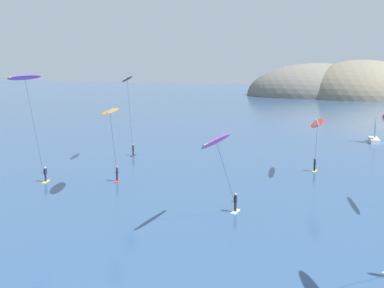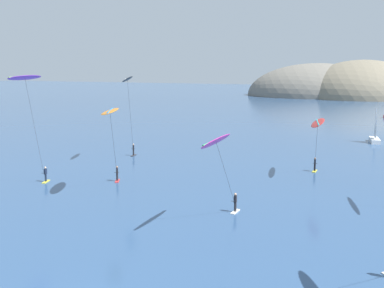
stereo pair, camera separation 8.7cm
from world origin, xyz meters
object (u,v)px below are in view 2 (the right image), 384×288
kitesurfer_orange (111,117)px  kitesurfer_magenta (218,147)px  kitesurfer_purple (27,87)px  sailboat_near (374,138)px  kitesurfer_black (128,86)px  kitesurfer_red (318,126)px

kitesurfer_orange → kitesurfer_magenta: size_ratio=0.99×
kitesurfer_purple → sailboat_near: bearing=56.6°
kitesurfer_magenta → sailboat_near: bearing=80.6°
sailboat_near → kitesurfer_black: bearing=-133.0°
kitesurfer_purple → kitesurfer_red: size_ratio=1.74×
sailboat_near → kitesurfer_red: size_ratio=0.89×
sailboat_near → kitesurfer_black: 43.09m
kitesurfer_purple → kitesurfer_orange: 9.74m
kitesurfer_red → kitesurfer_orange: 23.51m
sailboat_near → kitesurfer_orange: kitesurfer_orange is taller
kitesurfer_red → kitesurfer_magenta: (-3.88, -21.41, 0.63)m
sailboat_near → kitesurfer_orange: (-21.53, -45.76, 7.09)m
kitesurfer_orange → kitesurfer_black: bearing=115.5°
kitesurfer_red → kitesurfer_orange: size_ratio=0.78×
kitesurfer_purple → kitesurfer_magenta: (22.40, -4.27, -3.91)m
sailboat_near → kitesurfer_magenta: bearing=-99.4°
kitesurfer_purple → kitesurfer_black: bearing=82.3°
kitesurfer_black → kitesurfer_orange: 16.74m
kitesurfer_purple → kitesurfer_orange: bearing=5.9°
kitesurfer_black → kitesurfer_red: 24.49m
kitesurfer_black → kitesurfer_magenta: (20.24, -20.21, -3.44)m
kitesurfer_purple → kitesurfer_magenta: kitesurfer_purple is taller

